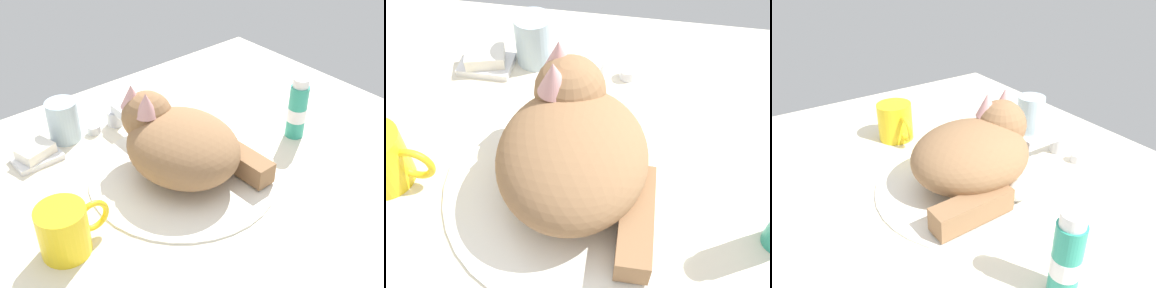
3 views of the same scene
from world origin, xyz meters
TOP-DOWN VIEW (x-y plane):
  - ground_plane at (0.00, 0.00)cm, footprint 110.00×82.50cm
  - sink_basin at (0.00, 0.00)cm, footprint 35.27×35.27cm
  - faucet at (0.00, 21.71)cm, footprint 13.56×11.55cm
  - cat at (0.05, 1.39)cm, footprint 20.98×26.34cm
  - coffee_mug at (-25.44, -2.95)cm, footprint 11.93×7.84cm
  - rinse_cup at (-11.00, 25.29)cm, footprint 6.42×6.42cm
  - soap_dish at (-19.02, 22.12)cm, footprint 9.00×6.40cm
  - soap_bar at (-19.02, 22.12)cm, footprint 7.61×6.39cm
  - toothpaste_bottle at (26.64, -4.32)cm, footprint 3.91×3.91cm

SIDE VIEW (x-z plane):
  - ground_plane at x=0.00cm, z-range -3.00..0.00cm
  - sink_basin at x=0.00cm, z-range 0.00..0.85cm
  - soap_dish at x=-19.02cm, z-range 0.00..1.20cm
  - soap_bar at x=-19.02cm, z-range 1.20..3.31cm
  - faucet at x=0.00cm, z-range -0.25..5.07cm
  - coffee_mug at x=-25.44cm, z-range 0.00..8.50cm
  - rinse_cup at x=-11.00cm, z-range 0.00..8.76cm
  - toothpaste_bottle at x=26.64cm, z-range -0.46..12.86cm
  - cat at x=0.05cm, z-range -0.52..14.76cm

